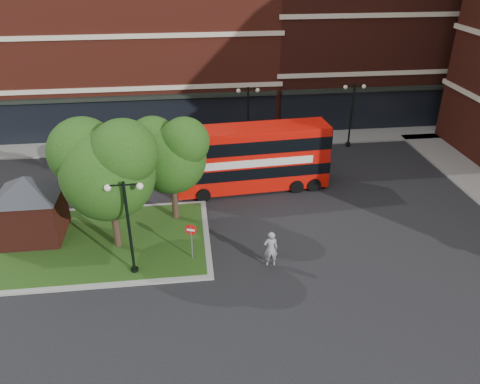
{
  "coord_description": "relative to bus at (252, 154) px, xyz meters",
  "views": [
    {
      "loc": [
        -2.62,
        -18.5,
        14.29
      ],
      "look_at": [
        0.15,
        4.2,
        2.0
      ],
      "focal_mm": 35.0,
      "sensor_mm": 36.0,
      "label": 1
    }
  ],
  "objects": [
    {
      "name": "ground",
      "position": [
        -1.43,
        -8.34,
        -2.43
      ],
      "size": [
        120.0,
        120.0,
        0.0
      ],
      "primitive_type": "plane",
      "color": "black",
      "rests_on": "ground"
    },
    {
      "name": "tree_island_east",
      "position": [
        -5.01,
        -3.28,
        1.81
      ],
      "size": [
        4.46,
        3.9,
        6.29
      ],
      "color": "#2D2116",
      "rests_on": "ground"
    },
    {
      "name": "car_white",
      "position": [
        2.1,
        6.16,
        -1.82
      ],
      "size": [
        3.84,
        1.76,
        1.22
      ],
      "primitive_type": "imported",
      "rotation": [
        0.0,
        0.0,
        1.44
      ],
      "color": "white",
      "rests_on": "ground"
    },
    {
      "name": "traffic_island",
      "position": [
        -9.43,
        -5.34,
        -2.36
      ],
      "size": [
        12.6,
        7.6,
        0.15
      ],
      "color": "gray",
      "rests_on": "ground"
    },
    {
      "name": "car_silver",
      "position": [
        -3.39,
        7.39,
        -1.82
      ],
      "size": [
        3.71,
        1.82,
        1.22
      ],
      "primitive_type": "imported",
      "rotation": [
        0.0,
        0.0,
        1.46
      ],
      "color": "#9DA1A4",
      "rests_on": "ground"
    },
    {
      "name": "woman",
      "position": [
        -0.26,
        -8.28,
        -1.46
      ],
      "size": [
        0.71,
        0.46,
        1.94
      ],
      "primitive_type": "imported",
      "rotation": [
        0.0,
        0.0,
        3.14
      ],
      "color": "gray",
      "rests_on": "ground"
    },
    {
      "name": "lamp_island",
      "position": [
        -6.93,
        -8.14,
        0.4
      ],
      "size": [
        1.72,
        0.36,
        5.0
      ],
      "color": "black",
      "rests_on": "ground"
    },
    {
      "name": "lamp_far_right",
      "position": [
        8.57,
        6.16,
        0.4
      ],
      "size": [
        1.72,
        0.36,
        5.0
      ],
      "color": "black",
      "rests_on": "ground"
    },
    {
      "name": "tree_island_west",
      "position": [
        -8.03,
        -5.76,
        2.36
      ],
      "size": [
        5.4,
        4.71,
        7.21
      ],
      "color": "#2D2116",
      "rests_on": "ground"
    },
    {
      "name": "lamp_far_left",
      "position": [
        0.57,
        6.16,
        0.4
      ],
      "size": [
        1.72,
        0.36,
        5.0
      ],
      "color": "black",
      "rests_on": "ground"
    },
    {
      "name": "terrace_far_left",
      "position": [
        -9.43,
        15.66,
        4.57
      ],
      "size": [
        26.0,
        12.0,
        14.0
      ],
      "primitive_type": "cube",
      "color": "maroon",
      "rests_on": "ground"
    },
    {
      "name": "pavement_far",
      "position": [
        -1.43,
        8.16,
        -2.37
      ],
      "size": [
        44.0,
        3.0,
        0.12
      ],
      "primitive_type": "cube",
      "color": "slate",
      "rests_on": "ground"
    },
    {
      "name": "no_entry_sign",
      "position": [
        -4.1,
        -7.37,
        -0.94
      ],
      "size": [
        0.56,
        0.23,
        2.09
      ],
      "rotation": [
        0.0,
        0.0,
        -0.33
      ],
      "color": "slate",
      "rests_on": "ground"
    },
    {
      "name": "bus",
      "position": [
        0.0,
        0.0,
        0.0
      ],
      "size": [
        9.83,
        2.86,
        3.71
      ],
      "rotation": [
        0.0,
        0.0,
        0.07
      ],
      "color": "red",
      "rests_on": "ground"
    },
    {
      "name": "kiosk",
      "position": [
        -12.43,
        -4.34,
        -0.12
      ],
      "size": [
        6.51,
        6.51,
        3.6
      ],
      "color": "#471911",
      "rests_on": "traffic_island"
    },
    {
      "name": "terrace_far_right",
      "position": [
        12.57,
        15.66,
        5.57
      ],
      "size": [
        18.0,
        12.0,
        16.0
      ],
      "primitive_type": "cube",
      "color": "#471911",
      "rests_on": "ground"
    }
  ]
}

